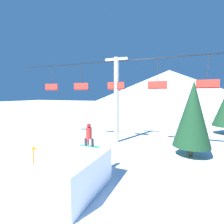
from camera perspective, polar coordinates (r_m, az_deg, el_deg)
name	(u,v)px	position (r m, az deg, el deg)	size (l,w,h in m)	color
ground_plane	(60,182)	(11.31, -16.49, -21.18)	(220.00, 220.00, 0.00)	white
mountain_ridge	(169,88)	(86.74, 18.02, 7.55)	(77.87, 77.87, 16.19)	silver
snow_ramp	(75,175)	(9.73, -11.96, -19.38)	(2.38, 4.12, 1.93)	white
snowboarder	(89,135)	(10.71, -7.56, -7.37)	(1.35, 0.35, 1.42)	#1E9E6B
chairlift	(116,94)	(18.21, 1.41, 6.04)	(24.43, 0.50, 8.84)	#B2B2B7
pine_tree_near	(193,114)	(15.45, 24.84, -0.60)	(2.96, 2.96, 6.17)	#4C3823
trail_marker	(33,156)	(13.85, -24.29, -12.89)	(0.41, 0.10, 1.43)	orange
distant_skier	(88,139)	(17.57, -7.82, -8.80)	(0.24, 0.24, 1.23)	black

